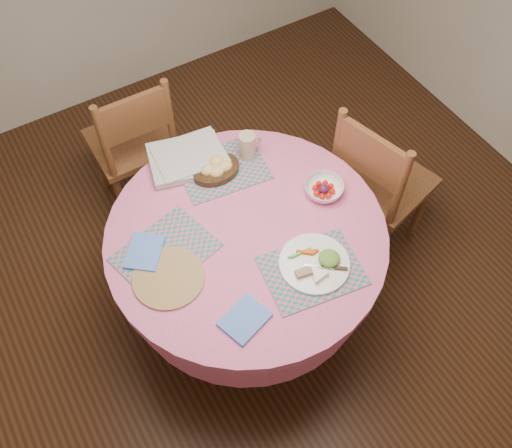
{
  "coord_description": "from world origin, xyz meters",
  "views": [
    {
      "loc": [
        -0.68,
        -1.21,
        2.8
      ],
      "look_at": [
        0.05,
        0.0,
        0.78
      ],
      "focal_mm": 40.0,
      "sensor_mm": 36.0,
      "label": 1
    }
  ],
  "objects_px": {
    "fruit_bowl": "(324,189)",
    "latte_mug": "(248,145)",
    "bread_bowl": "(216,169)",
    "dining_table": "(247,256)",
    "chair_back": "(134,142)",
    "dinner_plate": "(316,263)",
    "wicker_trivet": "(169,278)",
    "chair_right": "(377,182)"
  },
  "relations": [
    {
      "from": "bread_bowl",
      "to": "latte_mug",
      "type": "distance_m",
      "value": 0.19
    },
    {
      "from": "chair_back",
      "to": "bread_bowl",
      "type": "distance_m",
      "value": 0.71
    },
    {
      "from": "dinner_plate",
      "to": "fruit_bowl",
      "type": "bearing_deg",
      "value": 50.65
    },
    {
      "from": "chair_back",
      "to": "wicker_trivet",
      "type": "bearing_deg",
      "value": 76.63
    },
    {
      "from": "dining_table",
      "to": "dinner_plate",
      "type": "bearing_deg",
      "value": -60.28
    },
    {
      "from": "bread_bowl",
      "to": "dining_table",
      "type": "bearing_deg",
      "value": -98.18
    },
    {
      "from": "wicker_trivet",
      "to": "latte_mug",
      "type": "relative_size",
      "value": 2.27
    },
    {
      "from": "dining_table",
      "to": "wicker_trivet",
      "type": "relative_size",
      "value": 4.13
    },
    {
      "from": "dinner_plate",
      "to": "latte_mug",
      "type": "xyz_separation_m",
      "value": [
        0.07,
        0.67,
        0.05
      ]
    },
    {
      "from": "chair_right",
      "to": "latte_mug",
      "type": "relative_size",
      "value": 7.46
    },
    {
      "from": "chair_right",
      "to": "fruit_bowl",
      "type": "distance_m",
      "value": 0.49
    },
    {
      "from": "chair_right",
      "to": "chair_back",
      "type": "relative_size",
      "value": 1.04
    },
    {
      "from": "latte_mug",
      "to": "chair_right",
      "type": "bearing_deg",
      "value": -28.29
    },
    {
      "from": "bread_bowl",
      "to": "fruit_bowl",
      "type": "relative_size",
      "value": 1.07
    },
    {
      "from": "dining_table",
      "to": "fruit_bowl",
      "type": "relative_size",
      "value": 5.76
    },
    {
      "from": "dining_table",
      "to": "bread_bowl",
      "type": "bearing_deg",
      "value": 81.82
    },
    {
      "from": "chair_back",
      "to": "fruit_bowl",
      "type": "relative_size",
      "value": 4.43
    },
    {
      "from": "dinner_plate",
      "to": "wicker_trivet",
      "type": "bearing_deg",
      "value": 154.79
    },
    {
      "from": "wicker_trivet",
      "to": "dining_table",
      "type": "bearing_deg",
      "value": 4.55
    },
    {
      "from": "dinner_plate",
      "to": "chair_back",
      "type": "bearing_deg",
      "value": 103.4
    },
    {
      "from": "latte_mug",
      "to": "fruit_bowl",
      "type": "distance_m",
      "value": 0.42
    },
    {
      "from": "latte_mug",
      "to": "fruit_bowl",
      "type": "height_order",
      "value": "latte_mug"
    },
    {
      "from": "dinner_plate",
      "to": "fruit_bowl",
      "type": "xyz_separation_m",
      "value": [
        0.25,
        0.3,
        0.01
      ]
    },
    {
      "from": "wicker_trivet",
      "to": "dinner_plate",
      "type": "distance_m",
      "value": 0.61
    },
    {
      "from": "dining_table",
      "to": "chair_back",
      "type": "relative_size",
      "value": 1.3
    },
    {
      "from": "wicker_trivet",
      "to": "latte_mug",
      "type": "bearing_deg",
      "value": 33.46
    },
    {
      "from": "chair_back",
      "to": "bread_bowl",
      "type": "relative_size",
      "value": 4.14
    },
    {
      "from": "wicker_trivet",
      "to": "bread_bowl",
      "type": "bearing_deg",
      "value": 41.7
    },
    {
      "from": "chair_right",
      "to": "wicker_trivet",
      "type": "xyz_separation_m",
      "value": [
        -1.21,
        -0.1,
        0.24
      ]
    },
    {
      "from": "dinner_plate",
      "to": "fruit_bowl",
      "type": "height_order",
      "value": "dinner_plate"
    },
    {
      "from": "wicker_trivet",
      "to": "latte_mug",
      "type": "xyz_separation_m",
      "value": [
        0.62,
        0.41,
        0.07
      ]
    },
    {
      "from": "latte_mug",
      "to": "wicker_trivet",
      "type": "bearing_deg",
      "value": -146.54
    },
    {
      "from": "bread_bowl",
      "to": "wicker_trivet",
      "type": "bearing_deg",
      "value": -138.3
    },
    {
      "from": "dining_table",
      "to": "latte_mug",
      "type": "xyz_separation_m",
      "value": [
        0.23,
        0.38,
        0.27
      ]
    },
    {
      "from": "chair_right",
      "to": "wicker_trivet",
      "type": "bearing_deg",
      "value": 79.72
    },
    {
      "from": "fruit_bowl",
      "to": "latte_mug",
      "type": "bearing_deg",
      "value": 115.87
    },
    {
      "from": "chair_right",
      "to": "chair_back",
      "type": "distance_m",
      "value": 1.33
    },
    {
      "from": "fruit_bowl",
      "to": "bread_bowl",
      "type": "bearing_deg",
      "value": 135.71
    },
    {
      "from": "dining_table",
      "to": "fruit_bowl",
      "type": "bearing_deg",
      "value": 1.2
    },
    {
      "from": "chair_right",
      "to": "bread_bowl",
      "type": "bearing_deg",
      "value": 54.06
    },
    {
      "from": "dining_table",
      "to": "wicker_trivet",
      "type": "bearing_deg",
      "value": -175.45
    },
    {
      "from": "chair_right",
      "to": "chair_back",
      "type": "bearing_deg",
      "value": 31.38
    }
  ]
}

